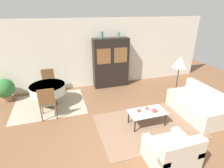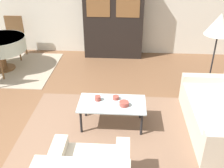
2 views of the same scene
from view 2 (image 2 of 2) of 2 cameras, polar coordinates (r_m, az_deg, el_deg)
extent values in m
plane|color=brown|center=(4.05, -13.85, -12.14)|extent=(14.00, 14.00, 0.00)
cube|color=brown|center=(4.19, -0.28, -9.40)|extent=(2.71, 1.91, 0.01)
cube|color=gray|center=(6.56, -22.26, 3.26)|extent=(2.30, 1.86, 0.01)
cube|color=beige|center=(4.36, 22.33, -6.85)|extent=(0.92, 1.72, 0.43)
cube|color=beige|center=(4.86, 20.41, 1.12)|extent=(0.92, 0.16, 0.12)
cube|color=beige|center=(3.02, -12.70, -16.63)|extent=(0.16, 0.84, 0.12)
cube|color=beige|center=(2.92, 2.22, -17.69)|extent=(0.16, 0.84, 0.12)
cylinder|color=black|center=(4.00, -6.76, -8.16)|extent=(0.04, 0.04, 0.39)
cylinder|color=black|center=(3.96, 6.45, -8.67)|extent=(0.04, 0.04, 0.39)
cylinder|color=black|center=(4.35, -5.82, -4.77)|extent=(0.04, 0.04, 0.39)
cylinder|color=black|center=(4.30, 6.25, -5.20)|extent=(0.04, 0.04, 0.39)
cube|color=silver|center=(4.01, 0.00, -4.30)|extent=(1.03, 0.55, 0.02)
cube|color=black|center=(6.48, 0.33, 14.38)|extent=(1.42, 0.42, 1.97)
cube|color=brown|center=(6.22, -3.06, 17.01)|extent=(0.54, 0.01, 0.59)
cube|color=brown|center=(6.18, 3.51, 16.92)|extent=(0.54, 0.01, 0.59)
cylinder|color=brown|center=(6.50, -22.33, 3.22)|extent=(0.48, 0.48, 0.03)
cylinder|color=brown|center=(6.42, -22.67, 4.88)|extent=(0.14, 0.14, 0.44)
cylinder|color=brown|center=(5.93, -22.83, 3.02)|extent=(0.04, 0.04, 0.47)
cylinder|color=brown|center=(6.75, -19.45, 6.70)|extent=(0.04, 0.04, 0.47)
cylinder|color=brown|center=(6.92, -22.56, 6.64)|extent=(0.04, 0.04, 0.47)
cylinder|color=brown|center=(7.10, -18.29, 7.95)|extent=(0.04, 0.04, 0.47)
cylinder|color=brown|center=(7.26, -21.29, 7.87)|extent=(0.04, 0.04, 0.47)
cube|color=#475666|center=(6.92, -20.76, 9.25)|extent=(0.44, 0.44, 0.04)
cube|color=brown|center=(7.02, -20.52, 11.82)|extent=(0.44, 0.04, 0.49)
cylinder|color=black|center=(5.45, 19.88, -1.44)|extent=(0.28, 0.28, 0.02)
cylinder|color=black|center=(5.19, 20.94, 4.19)|extent=(0.03, 0.03, 1.15)
cone|color=beige|center=(4.96, 22.44, 11.94)|extent=(0.49, 0.49, 0.37)
cylinder|color=#9E4238|center=(4.06, -3.13, -3.10)|extent=(0.09, 0.09, 0.08)
cylinder|color=#9E4238|center=(3.94, 2.64, -4.30)|extent=(0.15, 0.15, 0.07)
cylinder|color=#9E4238|center=(4.09, 0.83, -2.98)|extent=(0.10, 0.10, 0.05)
camera|label=1|loc=(2.40, -96.71, 7.66)|focal=28.00mm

